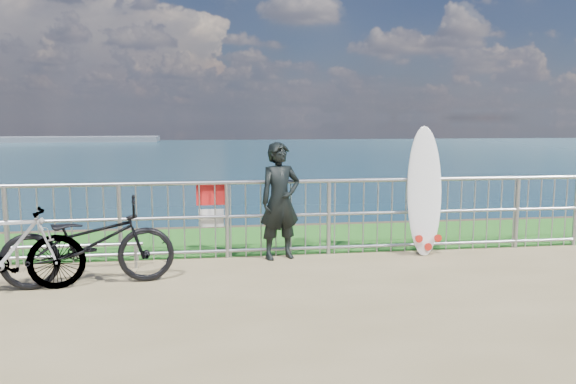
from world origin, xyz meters
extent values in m
plane|color=#1E631B|center=(0.00, 2.70, 0.01)|extent=(120.00, 120.00, 0.00)
cube|color=brown|center=(0.00, 3.90, -2.50)|extent=(120.00, 0.30, 5.00)
plane|color=#193C4D|center=(0.00, 90.00, -5.00)|extent=(260.00, 260.00, 0.00)
cube|color=#565E68|center=(-50.00, 168.00, -4.25)|extent=(70.00, 12.00, 1.50)
cylinder|color=#94979C|center=(0.00, 1.60, 1.10)|extent=(10.00, 0.06, 0.06)
cylinder|color=#94979C|center=(0.00, 1.60, 0.61)|extent=(10.00, 0.05, 0.05)
cylinder|color=#94979C|center=(0.00, 1.60, 0.10)|extent=(10.00, 0.05, 0.05)
cylinder|color=#94979C|center=(-3.50, 1.60, 0.55)|extent=(0.06, 0.06, 1.10)
cylinder|color=#94979C|center=(-2.00, 1.60, 0.55)|extent=(0.06, 0.06, 1.10)
cylinder|color=#94979C|center=(-0.50, 1.60, 0.55)|extent=(0.06, 0.06, 1.10)
cylinder|color=#94979C|center=(1.00, 1.60, 0.55)|extent=(0.06, 0.06, 1.10)
cylinder|color=#94979C|center=(2.50, 1.60, 0.55)|extent=(0.06, 0.06, 1.10)
cylinder|color=#94979C|center=(4.00, 1.60, 0.55)|extent=(0.06, 0.06, 1.10)
cylinder|color=#94979C|center=(5.00, 1.60, 0.55)|extent=(0.06, 0.06, 1.10)
cube|color=red|center=(-0.72, 1.66, 0.92)|extent=(0.42, 0.02, 0.30)
cube|color=white|center=(-0.72, 1.66, 0.92)|extent=(0.38, 0.01, 0.08)
cube|color=white|center=(-0.72, 1.66, 0.58)|extent=(0.36, 0.02, 0.26)
imported|color=black|center=(0.25, 1.45, 0.84)|extent=(0.70, 0.56, 1.68)
ellipsoid|color=white|center=(2.41, 1.45, 0.96)|extent=(0.59, 0.55, 1.91)
cone|color=red|center=(2.27, 1.33, 0.27)|extent=(0.11, 0.21, 0.11)
cone|color=red|center=(2.56, 1.33, 0.27)|extent=(0.11, 0.21, 0.11)
cone|color=red|center=(2.41, 1.33, 0.15)|extent=(0.11, 0.21, 0.11)
imported|color=black|center=(-2.20, 0.48, 0.53)|extent=(2.08, 0.95, 1.06)
imported|color=black|center=(-3.06, 0.25, 0.51)|extent=(1.77, 0.83, 1.03)
cylinder|color=#94979C|center=(-2.51, 1.21, 0.33)|extent=(1.71, 0.05, 0.05)
cylinder|color=#94979C|center=(-3.27, 1.21, 0.17)|extent=(0.04, 0.04, 0.33)
cylinder|color=#94979C|center=(-1.75, 1.21, 0.17)|extent=(0.04, 0.04, 0.33)
camera|label=1|loc=(-0.78, -6.41, 2.02)|focal=35.00mm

